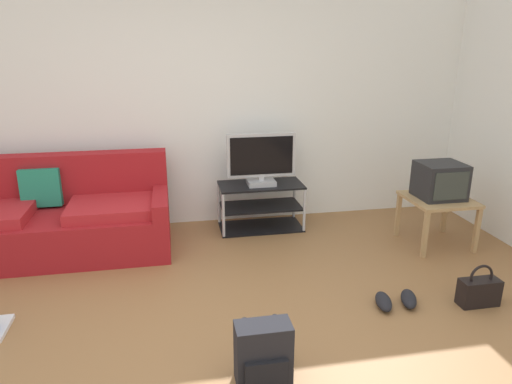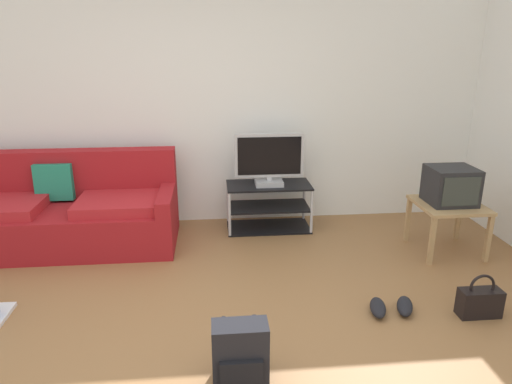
# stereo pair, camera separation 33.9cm
# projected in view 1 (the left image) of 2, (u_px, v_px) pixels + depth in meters

# --- Properties ---
(ground_plane) EXTENTS (9.00, 9.80, 0.02)m
(ground_plane) POSITION_uv_depth(u_px,v_px,m) (218.00, 360.00, 2.93)
(ground_plane) COLOR olive
(wall_back) EXTENTS (9.00, 0.10, 2.70)m
(wall_back) POSITION_uv_depth(u_px,v_px,m) (189.00, 98.00, 4.80)
(wall_back) COLOR white
(wall_back) RESTS_ON ground_plane
(couch) EXTENTS (2.12, 0.87, 0.88)m
(couch) POSITION_uv_depth(u_px,v_px,m) (54.00, 220.00, 4.34)
(couch) COLOR maroon
(couch) RESTS_ON ground_plane
(tv_stand) EXTENTS (0.87, 0.44, 0.49)m
(tv_stand) POSITION_uv_depth(u_px,v_px,m) (261.00, 206.00, 4.92)
(tv_stand) COLOR black
(tv_stand) RESTS_ON ground_plane
(flat_tv) EXTENTS (0.71, 0.22, 0.54)m
(flat_tv) POSITION_uv_depth(u_px,v_px,m) (261.00, 160.00, 4.74)
(flat_tv) COLOR #B2B2B7
(flat_tv) RESTS_ON tv_stand
(side_table) EXTENTS (0.59, 0.59, 0.48)m
(side_table) POSITION_uv_depth(u_px,v_px,m) (438.00, 204.00, 4.47)
(side_table) COLOR tan
(side_table) RESTS_ON ground_plane
(crt_tv) EXTENTS (0.41, 0.38, 0.34)m
(crt_tv) POSITION_uv_depth(u_px,v_px,m) (440.00, 180.00, 4.41)
(crt_tv) COLOR #232326
(crt_tv) RESTS_ON side_table
(backpack) EXTENTS (0.32, 0.24, 0.38)m
(backpack) POSITION_uv_depth(u_px,v_px,m) (263.00, 354.00, 2.68)
(backpack) COLOR black
(backpack) RESTS_ON ground_plane
(handbag) EXTENTS (0.30, 0.13, 0.33)m
(handbag) POSITION_uv_depth(u_px,v_px,m) (479.00, 291.00, 3.49)
(handbag) COLOR black
(handbag) RESTS_ON ground_plane
(sneakers_pair) EXTENTS (0.39, 0.28, 0.09)m
(sneakers_pair) POSITION_uv_depth(u_px,v_px,m) (396.00, 300.00, 3.50)
(sneakers_pair) COLOR black
(sneakers_pair) RESTS_ON ground_plane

